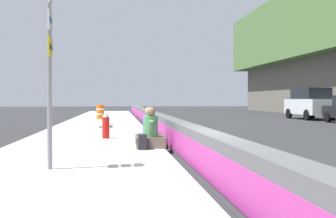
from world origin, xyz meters
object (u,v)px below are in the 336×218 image
construction_barrel (100,112)px  parked_car_midline (310,103)px  backpack (143,142)px  fire_hydrant (106,125)px  seated_person_middle (149,132)px  seated_person_foreground (151,135)px  route_sign_post (50,58)px

construction_barrel → parked_car_midline: (0.62, -15.10, 0.56)m
backpack → fire_hydrant: bearing=17.9°
fire_hydrant → parked_car_midline: size_ratio=0.18×
construction_barrel → seated_person_middle: bearing=-172.5°
parked_car_midline → seated_person_foreground: bearing=143.3°
seated_person_middle → construction_barrel: seated_person_middle is taller
seated_person_foreground → construction_barrel: 17.01m
route_sign_post → seated_person_foreground: bearing=-33.4°
route_sign_post → backpack: size_ratio=9.00×
seated_person_foreground → parked_car_midline: size_ratio=0.23×
route_sign_post → backpack: (2.87, -1.92, -1.90)m
fire_hydrant → seated_person_foreground: bearing=-155.4°
fire_hydrant → seated_person_foreground: seated_person_foreground is taller
route_sign_post → backpack: 3.94m
seated_person_foreground → parked_car_midline: 21.83m
seated_person_middle → backpack: (-1.49, 0.28, -0.14)m
seated_person_middle → fire_hydrant: bearing=36.9°
fire_hydrant → parked_car_midline: (14.65, -14.34, 0.60)m
seated_person_foreground → seated_person_middle: 1.07m
route_sign_post → seated_person_middle: size_ratio=3.32×
construction_barrel → fire_hydrant: bearing=-176.9°
route_sign_post → seated_person_middle: route_sign_post is taller
parked_car_midline → seated_person_middle: bearing=141.6°
seated_person_foreground → seated_person_middle: bearing=-1.5°
route_sign_post → parked_car_midline: (20.78, -15.21, -1.05)m
fire_hydrant → construction_barrel: 14.05m
seated_person_middle → construction_barrel: (15.81, 2.09, 0.14)m
parked_car_midline → fire_hydrant: bearing=135.6°
route_sign_post → seated_person_foreground: 4.31m
backpack → construction_barrel: bearing=6.0°
backpack → construction_barrel: 17.40m
route_sign_post → construction_barrel: (20.17, -0.11, -1.61)m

